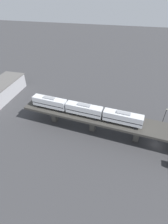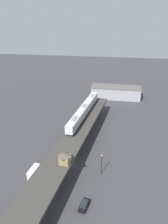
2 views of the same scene
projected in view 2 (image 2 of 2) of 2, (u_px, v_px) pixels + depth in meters
The scene contains 8 objects.
ground_plane at pixel (68, 164), 72.18m from camera, with size 400.00×400.00×0.00m, color #38383A.
elevated_viaduct at pixel (67, 149), 69.70m from camera, with size 18.58×92.36×6.62m.
subway_train at pixel (84, 110), 89.97m from camera, with size 6.93×37.28×4.45m.
signal_hut at pixel (65, 158), 61.01m from camera, with size 3.56×3.56×3.40m.
street_car_black at pixel (84, 205), 55.37m from camera, with size 2.53×4.64×1.89m.
delivery_truck at pixel (36, 171), 66.27m from camera, with size 2.92×7.37×3.20m.
street_lamp at pixel (102, 163), 65.98m from camera, with size 0.44×0.44×6.94m.
warehouse_building at pixel (116, 92), 127.80m from camera, with size 28.62×10.38×6.80m.
Camera 2 is at (15.42, -57.05, 45.15)m, focal length 35.00 mm.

